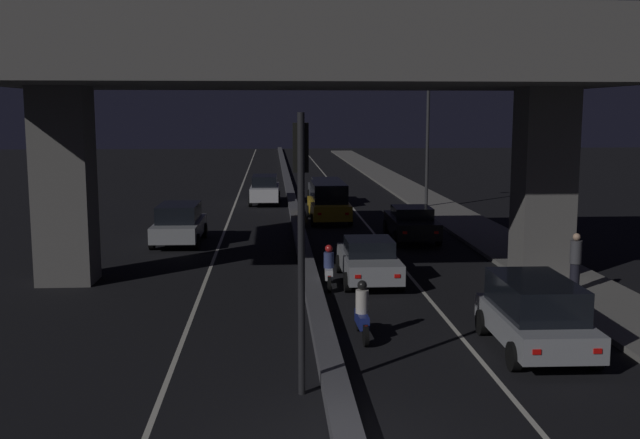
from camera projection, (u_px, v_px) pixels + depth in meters
The scene contains 17 objects.
lane_line_left_inner at pixel (236, 201), 46.70m from camera, with size 0.12×126.00×0.00m, color beige.
lane_line_right_inner at pixel (346, 200), 47.15m from camera, with size 0.12×126.00×0.00m, color beige.
median_divider at pixel (291, 198), 46.90m from camera, with size 0.54×126.00×0.31m, color #4C4C51.
sidewalk_right at pixel (449, 213), 40.54m from camera, with size 2.82×126.00×0.15m, color slate.
elevated_overpass at pixel (309, 63), 24.14m from camera, with size 20.14×9.19×9.42m.
traffic_light_left_of_median at pixel (301, 206), 14.49m from camera, with size 0.30×0.49×5.58m.
street_lamp at pixel (421, 129), 42.45m from camera, with size 2.62×0.32×7.65m.
car_silver_lead at pixel (535, 313), 17.52m from camera, with size 2.06×4.07×1.70m.
car_silver_second at pixel (369, 260), 24.62m from camera, with size 1.88×4.28×1.46m.
car_black_third at pixel (411, 223), 32.57m from camera, with size 2.08×4.71×1.48m.
car_taxi_yellow_fourth at pixel (329, 201), 38.06m from camera, with size 2.09×4.84×1.98m.
car_grey_fifth at pixel (326, 190), 45.45m from camera, with size 2.08×4.81×1.55m.
car_silver_lead_oncoming at pixel (179, 223), 31.76m from camera, with size 2.08×4.52×1.69m.
car_white_second_oncoming at pixel (265, 189), 45.29m from camera, with size 1.89×4.53×1.72m.
motorcycle_blue_filtering_near at pixel (362, 314), 18.48m from camera, with size 0.33×1.83×1.47m.
motorcycle_white_filtering_mid at pixel (329, 269), 23.83m from camera, with size 0.34×1.84×1.38m.
pedestrian_on_sidewalk at pixel (575, 262), 22.75m from camera, with size 0.35×0.35×1.78m.
Camera 1 is at (-1.24, -11.62, 5.61)m, focal length 42.00 mm.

